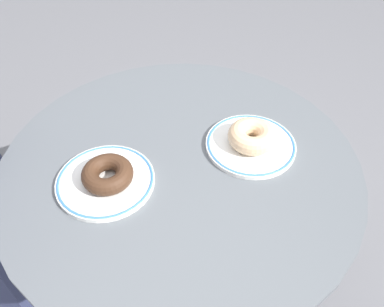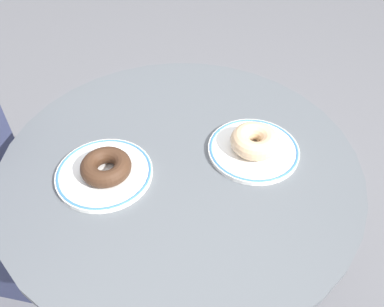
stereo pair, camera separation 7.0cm
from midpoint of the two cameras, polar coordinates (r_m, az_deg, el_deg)
name	(u,v)px [view 2 (the right image)]	position (r m, az deg, el deg)	size (l,w,h in m)	color
ground_plane	(184,304)	(1.49, 0.32, -20.96)	(7.00, 7.00, 0.02)	slate
cafe_table	(182,215)	(1.03, 0.44, -9.01)	(0.80, 0.80, 0.72)	#565B60
plate_left	(104,173)	(0.85, -10.29, -2.91)	(0.21, 0.21, 0.01)	white
plate_right	(253,149)	(0.91, 11.06, 0.48)	(0.21, 0.21, 0.01)	white
donut_chocolate	(106,167)	(0.83, -10.01, -2.01)	(0.11, 0.11, 0.04)	#422819
donut_glazed	(255,141)	(0.89, 11.30, 1.71)	(0.11, 0.11, 0.04)	#E0B789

